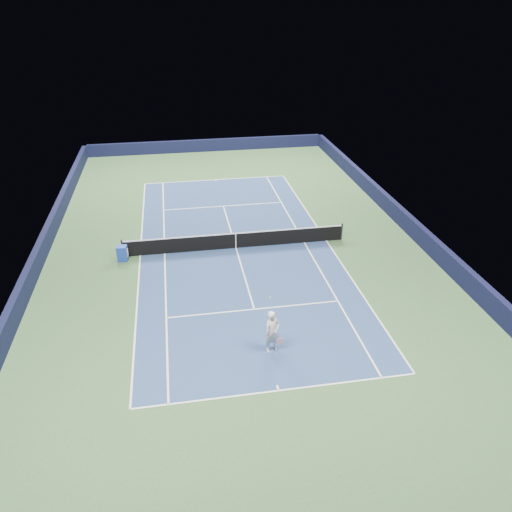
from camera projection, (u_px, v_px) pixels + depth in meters
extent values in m
plane|color=#32532D|center=(236.00, 248.00, 29.11)|extent=(40.00, 40.00, 0.00)
cube|color=black|center=(207.00, 145.00, 46.04)|extent=(22.00, 0.35, 1.10)
cube|color=black|center=(411.00, 226.00, 30.48)|extent=(0.35, 40.00, 1.10)
cube|color=black|center=(40.00, 255.00, 27.22)|extent=(0.35, 40.00, 1.10)
cube|color=navy|center=(236.00, 248.00, 29.11)|extent=(10.97, 23.77, 0.01)
cube|color=white|center=(216.00, 180.00, 39.41)|extent=(10.97, 0.08, 0.00)
cube|color=white|center=(279.00, 391.00, 18.80)|extent=(10.97, 0.08, 0.00)
cube|color=white|center=(326.00, 241.00, 29.93)|extent=(0.08, 23.77, 0.00)
cube|color=white|center=(140.00, 255.00, 28.28)|extent=(0.08, 23.77, 0.00)
cube|color=white|center=(304.00, 242.00, 29.73)|extent=(0.08, 23.77, 0.00)
cube|color=white|center=(165.00, 253.00, 28.49)|extent=(0.08, 23.77, 0.00)
cube|color=white|center=(223.00, 206.00, 34.66)|extent=(8.23, 0.08, 0.00)
cube|color=white|center=(254.00, 309.00, 23.56)|extent=(8.23, 0.08, 0.00)
cube|color=white|center=(236.00, 248.00, 29.11)|extent=(0.08, 12.80, 0.00)
cube|color=white|center=(216.00, 180.00, 39.28)|extent=(0.08, 0.30, 0.00)
cube|color=white|center=(278.00, 388.00, 18.93)|extent=(0.08, 0.30, 0.00)
cylinder|color=black|center=(123.00, 248.00, 27.90)|extent=(0.10, 0.10, 1.07)
cylinder|color=black|center=(342.00, 232.00, 29.82)|extent=(0.10, 0.10, 1.07)
cube|color=black|center=(236.00, 241.00, 28.89)|extent=(12.80, 0.03, 0.91)
cube|color=white|center=(236.00, 233.00, 28.66)|extent=(12.80, 0.04, 0.06)
cube|color=white|center=(236.00, 241.00, 28.89)|extent=(0.05, 0.04, 0.91)
cube|color=#1B3AA7|center=(122.00, 253.00, 27.59)|extent=(0.59, 0.54, 0.88)
cube|color=silver|center=(128.00, 253.00, 27.63)|extent=(0.04, 0.39, 0.39)
imported|color=silver|center=(272.00, 332.00, 20.46)|extent=(0.82, 0.69, 1.91)
cylinder|color=#CA829B|center=(280.00, 337.00, 20.59)|extent=(0.03, 0.03, 0.31)
cylinder|color=black|center=(280.00, 341.00, 20.70)|extent=(0.31, 0.02, 0.31)
cylinder|color=pink|center=(280.00, 341.00, 20.70)|extent=(0.34, 0.03, 0.34)
sphere|color=#C9EA31|center=(270.00, 298.00, 20.86)|extent=(0.07, 0.07, 0.07)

